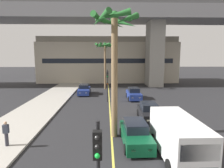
% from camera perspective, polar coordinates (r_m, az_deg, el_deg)
% --- Properties ---
extents(sidewalk_left, '(4.80, 80.00, 0.15)m').
position_cam_1_polar(sidewalk_left, '(17.07, -28.91, -12.55)').
color(sidewalk_left, '#ADA89E').
rests_on(sidewalk_left, ground).
extents(lane_stripe_center, '(0.14, 56.00, 0.01)m').
position_cam_1_polar(lane_stripe_center, '(22.89, -0.73, -6.49)').
color(lane_stripe_center, '#DBCC4C').
rests_on(lane_stripe_center, ground).
extents(bridge_overpass, '(89.78, 8.00, 16.79)m').
position_cam_1_polar(bridge_overpass, '(38.32, -0.07, 19.67)').
color(bridge_overpass, gray).
rests_on(bridge_overpass, ground).
extents(pier_building_backdrop, '(31.26, 8.04, 10.16)m').
position_cam_1_polar(pier_building_backdrop, '(44.76, -1.23, 7.25)').
color(pier_building_backdrop, '#BCB29E').
rests_on(pier_building_backdrop, ground).
extents(car_queue_front, '(1.86, 4.11, 1.56)m').
position_cam_1_polar(car_queue_front, '(26.30, 6.59, -2.99)').
color(car_queue_front, navy).
rests_on(car_queue_front, ground).
extents(car_queue_second, '(1.94, 4.15, 1.56)m').
position_cam_1_polar(car_queue_second, '(29.57, -8.42, -1.76)').
color(car_queue_second, navy).
rests_on(car_queue_second, ground).
extents(car_queue_third, '(1.91, 4.14, 1.56)m').
position_cam_1_polar(car_queue_third, '(18.07, 11.11, -8.35)').
color(car_queue_third, black).
rests_on(car_queue_third, ground).
extents(car_queue_fourth, '(1.92, 4.15, 1.56)m').
position_cam_1_polar(car_queue_fourth, '(13.14, 7.08, -14.75)').
color(car_queue_fourth, '#0C4728').
rests_on(car_queue_fourth, ground).
extents(delivery_van, '(2.18, 5.26, 2.36)m').
position_cam_1_polar(delivery_van, '(11.89, 19.28, -14.77)').
color(delivery_van, white).
rests_on(delivery_van, ground).
extents(traffic_light_median_far, '(0.24, 0.37, 4.20)m').
position_cam_1_polar(traffic_light_median_far, '(23.99, -1.38, 0.80)').
color(traffic_light_median_far, black).
rests_on(traffic_light_median_far, ground).
extents(palm_tree_near_median, '(3.38, 3.40, 8.92)m').
position_cam_1_polar(palm_tree_near_median, '(13.28, 0.87, 12.84)').
color(palm_tree_near_median, brown).
rests_on(palm_tree_near_median, ground).
extents(palm_tree_mid_median, '(3.63, 3.70, 8.31)m').
position_cam_1_polar(palm_tree_mid_median, '(33.73, -2.14, 10.19)').
color(palm_tree_mid_median, brown).
rests_on(palm_tree_mid_median, ground).
extents(pedestrian_near_crosswalk, '(0.34, 0.22, 1.62)m').
position_cam_1_polar(pedestrian_near_crosswalk, '(14.18, -29.40, -12.84)').
color(pedestrian_near_crosswalk, '#2D2D38').
rests_on(pedestrian_near_crosswalk, sidewalk_left).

